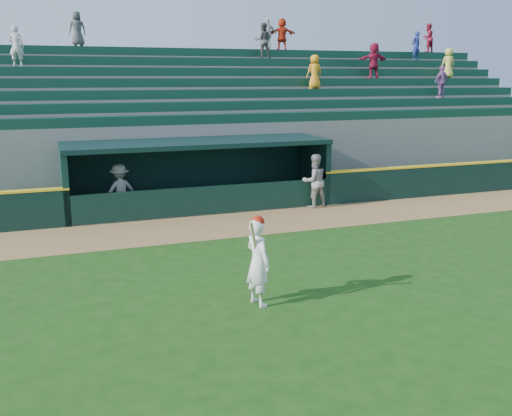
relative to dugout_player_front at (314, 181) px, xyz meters
name	(u,v)px	position (x,y,z in m)	size (l,w,h in m)	color
ground	(279,274)	(-3.98, -6.31, -0.98)	(120.00, 120.00, 0.00)	#1B4110
warning_track	(221,226)	(-3.98, -1.41, -0.97)	(40.00, 3.00, 0.01)	olive
field_wall_right	(490,177)	(8.27, 0.24, -0.38)	(15.50, 0.30, 1.20)	black
wall_stripe_right	(492,162)	(8.27, 0.24, 0.25)	(15.50, 0.32, 0.06)	yellow
dugout_player_front	(314,181)	(0.00, 0.00, 0.00)	(0.95, 0.74, 1.96)	gray
dugout_player_inside	(120,191)	(-6.83, 0.98, -0.07)	(1.17, 0.67, 1.81)	gray
dugout	(196,170)	(-3.98, 1.69, 0.38)	(9.40, 2.80, 2.46)	slate
stands	(170,130)	(-3.96, 6.26, 1.43)	(34.50, 6.25, 7.47)	slate
batter_at_plate	(258,261)	(-5.11, -7.91, -0.02)	(0.64, 0.83, 1.93)	white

